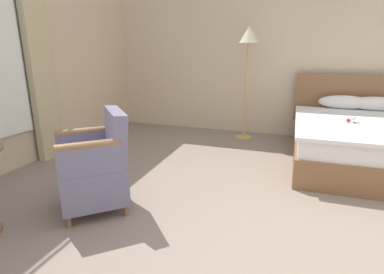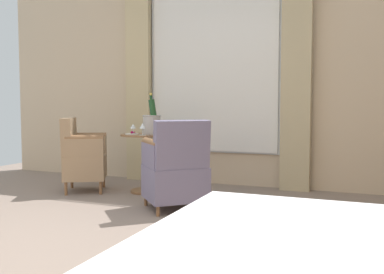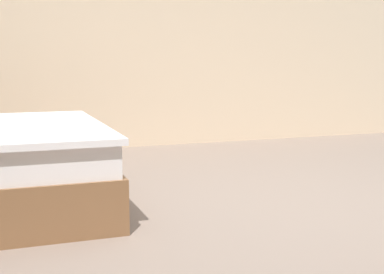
# 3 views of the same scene
# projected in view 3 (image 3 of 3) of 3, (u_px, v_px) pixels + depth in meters

# --- Properties ---
(ground_plane) EXTENTS (8.09, 8.09, 0.00)m
(ground_plane) POSITION_uv_depth(u_px,v_px,m) (303.00, 220.00, 3.40)
(ground_plane) COLOR gray
(wall_far_side) EXTENTS (0.12, 6.71, 3.08)m
(wall_far_side) POSITION_uv_depth(u_px,v_px,m) (158.00, 14.00, 6.18)
(wall_far_side) COLOR beige
(wall_far_side) RESTS_ON ground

